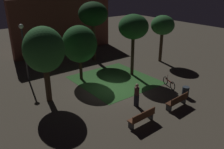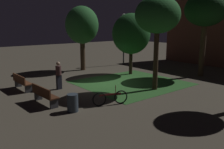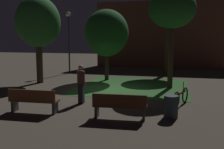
{
  "view_description": "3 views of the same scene",
  "coord_description": "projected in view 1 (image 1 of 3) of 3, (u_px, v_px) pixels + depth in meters",
  "views": [
    {
      "loc": [
        -9.94,
        -12.69,
        7.72
      ],
      "look_at": [
        -0.1,
        0.08,
        1.2
      ],
      "focal_mm": 37.54,
      "sensor_mm": 36.0,
      "label": 1
    },
    {
      "loc": [
        11.83,
        -8.77,
        3.68
      ],
      "look_at": [
        0.6,
        0.18,
        0.62
      ],
      "focal_mm": 37.79,
      "sensor_mm": 36.0,
      "label": 2
    },
    {
      "loc": [
        3.34,
        -12.96,
        2.7
      ],
      "look_at": [
        0.3,
        -0.42,
        0.89
      ],
      "focal_mm": 41.98,
      "sensor_mm": 36.0,
      "label": 3
    }
  ],
  "objects": [
    {
      "name": "bicycle",
      "position": [
        169.0,
        83.0,
        18.05
      ],
      "size": [
        0.63,
        1.64,
        0.93
      ],
      "color": "black",
      "rests_on": "ground"
    },
    {
      "name": "tree_lawn_side",
      "position": [
        93.0,
        15.0,
        22.61
      ],
      "size": [
        2.88,
        2.88,
        5.84
      ],
      "color": "#423021",
      "rests_on": "ground"
    },
    {
      "name": "pedestrian",
      "position": [
        137.0,
        94.0,
        15.14
      ],
      "size": [
        0.32,
        0.32,
        1.61
      ],
      "color": "black",
      "rests_on": "ground"
    },
    {
      "name": "ground_plane",
      "position": [
        114.0,
        89.0,
        17.84
      ],
      "size": [
        60.0,
        60.0,
        0.0
      ],
      "primitive_type": "plane",
      "color": "#4C4438"
    },
    {
      "name": "tree_near_wall",
      "position": [
        44.0,
        50.0,
        14.83
      ],
      "size": [
        2.64,
        2.64,
        5.11
      ],
      "color": "#423021",
      "rests_on": "ground"
    },
    {
      "name": "bench_front_left",
      "position": [
        178.0,
        101.0,
        15.13
      ],
      "size": [
        1.83,
        0.59,
        0.88
      ],
      "color": "#422314",
      "rests_on": "ground"
    },
    {
      "name": "tree_tall_center",
      "position": [
        80.0,
        44.0,
        18.54
      ],
      "size": [
        2.79,
        2.79,
        4.49
      ],
      "color": "#2D2116",
      "rests_on": "ground"
    },
    {
      "name": "trash_bin",
      "position": [
        185.0,
        92.0,
        16.53
      ],
      "size": [
        0.48,
        0.48,
        0.77
      ],
      "primitive_type": "cylinder",
      "color": "#2D3842",
      "rests_on": "ground"
    },
    {
      "name": "building_wall_backdrop",
      "position": [
        64.0,
        25.0,
        26.27
      ],
      "size": [
        11.77,
        0.8,
        5.99
      ],
      "primitive_type": "cube",
      "color": "brown",
      "rests_on": "ground"
    },
    {
      "name": "lamp_post_path_center",
      "position": [
        24.0,
        43.0,
        18.25
      ],
      "size": [
        0.36,
        0.36,
        4.63
      ],
      "color": "#333338",
      "rests_on": "ground"
    },
    {
      "name": "tree_left_canopy",
      "position": [
        163.0,
        26.0,
        22.64
      ],
      "size": [
        2.27,
        2.27,
        4.61
      ],
      "color": "#423021",
      "rests_on": "ground"
    },
    {
      "name": "tree_back_right",
      "position": [
        133.0,
        27.0,
        19.03
      ],
      "size": [
        2.46,
        2.46,
        5.21
      ],
      "color": "#38281C",
      "rests_on": "ground"
    },
    {
      "name": "bench_front_right",
      "position": [
        142.0,
        117.0,
        13.32
      ],
      "size": [
        1.82,
        0.55,
        0.88
      ],
      "color": "brown",
      "rests_on": "ground"
    },
    {
      "name": "grass_lawn",
      "position": [
        114.0,
        80.0,
        19.46
      ],
      "size": [
        5.87,
        6.22,
        0.01
      ],
      "primitive_type": "cube",
      "color": "#2D6028",
      "rests_on": "ground"
    }
  ]
}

